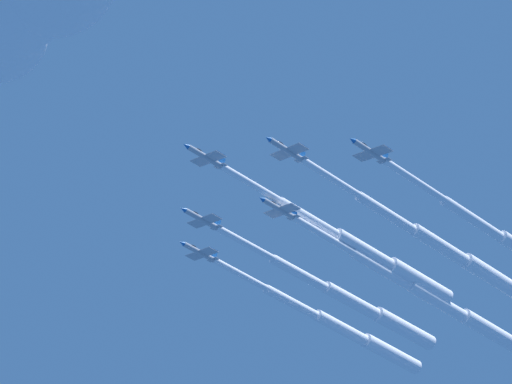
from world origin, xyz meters
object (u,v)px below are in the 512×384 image
jet_port_outer (347,331)px  jet_lead (371,253)px  jet_starboard_inner (357,304)px  jet_port_inner (446,249)px  jet_port_mid (444,305)px

jet_port_outer → jet_lead: bearing=99.9°
jet_starboard_inner → jet_port_inner: bearing=140.8°
jet_lead → jet_port_outer: (5.38, -31.00, 0.60)m
jet_lead → jet_port_outer: 31.47m
jet_starboard_inner → jet_port_outer: bearing=-81.7°
jet_starboard_inner → jet_port_mid: size_ratio=0.90×
jet_lead → jet_port_outer: bearing=-80.1°
jet_starboard_inner → jet_port_outer: size_ratio=0.99×
jet_lead → jet_port_inner: (-16.03, 0.77, -0.29)m
jet_port_inner → jet_port_mid: 18.58m
jet_lead → jet_starboard_inner: 15.36m
jet_port_inner → jet_port_outer: 38.33m
jet_starboard_inner → jet_lead: bearing=101.6°
jet_lead → jet_port_mid: 24.22m
jet_port_outer → jet_port_mid: bearing=148.6°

